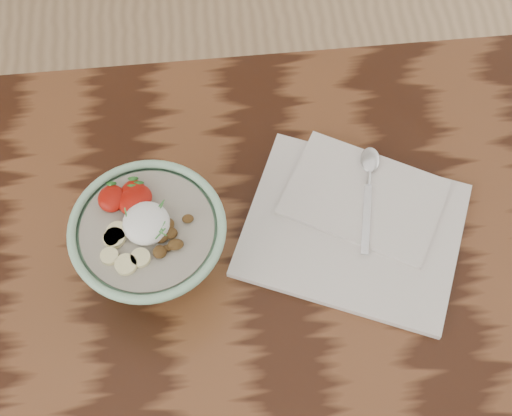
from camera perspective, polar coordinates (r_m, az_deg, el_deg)
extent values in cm
cube|color=black|center=(95.92, 2.36, -9.76)|extent=(160.00, 90.00, 4.00)
cylinder|color=#94C7A2|center=(97.43, -7.93, -4.23)|extent=(8.62, 8.62, 1.23)
torus|color=#94C7A2|center=(88.38, -8.73, -1.64)|extent=(19.61, 19.61, 1.13)
cylinder|color=#A49B88|center=(88.93, -8.68, -1.81)|extent=(16.63, 16.63, 1.03)
ellipsoid|color=white|center=(87.57, -8.77, -1.21)|extent=(5.83, 5.83, 3.21)
ellipsoid|color=#9A0F07|center=(89.36, -9.84, 0.50)|extent=(3.61, 3.97, 1.99)
cone|color=#286623|center=(89.89, -9.88, 1.50)|extent=(1.40, 1.03, 1.52)
ellipsoid|color=#9A0F07|center=(90.10, -11.46, 0.75)|extent=(3.48, 3.83, 1.91)
cone|color=#286623|center=(90.61, -11.50, 1.71)|extent=(1.40, 1.03, 1.52)
ellipsoid|color=#9A0F07|center=(89.65, -9.33, 0.86)|extent=(3.24, 3.57, 1.78)
cone|color=#286623|center=(90.10, -9.38, 1.76)|extent=(1.40, 1.03, 1.52)
ellipsoid|color=#9A0F07|center=(90.06, -9.75, 1.22)|extent=(3.26, 3.58, 1.79)
cone|color=#286623|center=(90.53, -9.80, 2.11)|extent=(1.40, 1.03, 1.52)
cylinder|color=beige|center=(87.27, -11.64, -3.79)|extent=(2.20, 2.20, 0.70)
cylinder|color=beige|center=(88.18, -11.50, -2.46)|extent=(2.09, 2.09, 0.70)
cylinder|color=beige|center=(86.45, -10.37, -4.47)|extent=(2.67, 2.67, 0.70)
cylinder|color=beige|center=(86.51, -9.22, -3.95)|extent=(2.39, 2.39, 0.70)
cylinder|color=beige|center=(88.47, -11.02, -1.87)|extent=(2.62, 2.62, 0.70)
cylinder|color=beige|center=(88.18, -11.25, -2.35)|extent=(2.61, 2.61, 0.70)
ellipsoid|color=brown|center=(87.15, -6.84, -2.01)|extent=(2.02, 1.91, 0.88)
ellipsoid|color=brown|center=(87.06, -7.61, -2.29)|extent=(1.87, 1.72, 1.41)
ellipsoid|color=brown|center=(86.54, -7.10, -3.20)|extent=(1.27, 0.92, 0.93)
ellipsoid|color=brown|center=(87.52, -7.30, -1.53)|extent=(1.89, 2.24, 1.46)
ellipsoid|color=brown|center=(87.91, -5.47, -0.86)|extent=(1.47, 1.21, 0.92)
ellipsoid|color=brown|center=(87.62, -7.00, -1.37)|extent=(1.86, 2.16, 1.23)
ellipsoid|color=brown|center=(86.34, -6.44, -2.92)|extent=(2.03, 1.49, 1.43)
ellipsoid|color=brown|center=(86.27, -7.70, -3.50)|extent=(2.24, 2.25, 1.30)
cylinder|color=#3F8739|center=(87.29, -9.65, -0.56)|extent=(1.06, 1.26, 0.23)
cylinder|color=#3F8739|center=(87.48, -7.67, 0.25)|extent=(1.22, 1.38, 0.24)
cylinder|color=#3F8739|center=(86.09, -7.52, -1.50)|extent=(0.91, 1.43, 0.23)
cylinder|color=#3F8739|center=(87.28, -7.65, 0.00)|extent=(0.88, 1.47, 0.23)
cylinder|color=#3F8739|center=(87.43, -9.01, -0.18)|extent=(1.69, 0.82, 0.24)
cylinder|color=#3F8739|center=(86.99, -10.00, -1.07)|extent=(1.08, 1.14, 0.23)
cylinder|color=#3F8739|center=(87.66, -10.39, -0.35)|extent=(0.38, 1.30, 0.22)
cylinder|color=#3F8739|center=(85.81, -7.66, -1.92)|extent=(1.57, 1.26, 0.24)
cylinder|color=#3F8739|center=(86.33, -7.75, -1.25)|extent=(0.58, 1.66, 0.24)
cylinder|color=#3F8739|center=(85.72, -7.66, -2.04)|extent=(1.37, 1.40, 0.24)
cylinder|color=#3F8739|center=(86.10, -7.72, -1.55)|extent=(0.89, 1.01, 0.22)
cylinder|color=#3F8739|center=(86.68, -8.42, -0.97)|extent=(1.54, 0.96, 0.24)
cylinder|color=#3F8739|center=(87.03, -9.36, -0.81)|extent=(0.71, 1.73, 0.24)
cube|color=silver|center=(99.45, 7.75, -1.73)|extent=(35.89, 32.99, 1.11)
cube|color=silver|center=(101.02, 8.64, 0.88)|extent=(25.55, 23.02, 0.67)
cube|color=silver|center=(98.88, 8.83, -0.88)|extent=(3.37, 10.68, 0.33)
cylinder|color=silver|center=(102.02, 9.03, 2.52)|extent=(1.25, 2.87, 0.65)
ellipsoid|color=silver|center=(103.32, 9.11, 3.83)|extent=(3.73, 4.80, 0.89)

